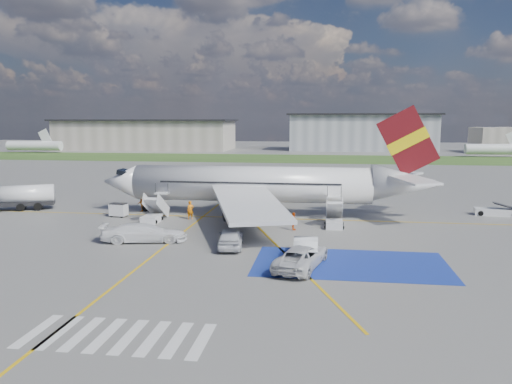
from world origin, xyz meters
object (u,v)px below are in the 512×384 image
at_px(belt_loader, 497,212).
at_px(car_silver_a, 231,238).
at_px(airliner, 265,184).
at_px(van_white_b, 144,230).
at_px(car_silver_b, 306,247).
at_px(fuel_tanker, 16,200).
at_px(gpu_cart, 119,211).
at_px(van_white_a, 302,253).

distance_m(belt_loader, car_silver_a, 31.72).
bearing_deg(airliner, belt_loader, 7.03).
xyz_separation_m(airliner, van_white_b, (-8.79, -13.67, -2.33)).
xyz_separation_m(airliner, car_silver_b, (5.20, -16.77, -2.54)).
height_order(fuel_tanker, gpu_cart, fuel_tanker).
bearing_deg(fuel_tanker, van_white_a, -52.29).
distance_m(belt_loader, van_white_b, 37.96).
bearing_deg(gpu_cart, belt_loader, 16.55).
bearing_deg(belt_loader, car_silver_a, -138.87).
height_order(belt_loader, car_silver_a, car_silver_a).
relative_size(airliner, van_white_b, 6.77).
distance_m(airliner, car_silver_b, 17.74).
height_order(van_white_a, van_white_b, van_white_b).
distance_m(gpu_cart, car_silver_b, 24.72).
xyz_separation_m(belt_loader, van_white_a, (-20.26, -22.30, 0.67)).
height_order(car_silver_a, van_white_b, van_white_b).
relative_size(fuel_tanker, gpu_cart, 4.51).
xyz_separation_m(airliner, gpu_cart, (-15.55, -3.33, -2.73)).
xyz_separation_m(fuel_tanker, car_silver_b, (34.15, -15.58, -0.36)).
height_order(fuel_tanker, van_white_a, fuel_tanker).
relative_size(fuel_tanker, car_silver_a, 1.74).
relative_size(airliner, fuel_tanker, 4.28).
relative_size(airliner, belt_loader, 7.41).
relative_size(gpu_cart, belt_loader, 0.38).
height_order(car_silver_b, van_white_b, van_white_b).
relative_size(belt_loader, van_white_a, 0.90).
bearing_deg(van_white_a, car_silver_b, -81.70).
relative_size(car_silver_b, van_white_b, 0.95).
relative_size(airliner, car_silver_b, 7.12).
bearing_deg(van_white_b, van_white_a, -123.26).
xyz_separation_m(fuel_tanker, car_silver_a, (27.91, -13.44, -0.37)).
bearing_deg(car_silver_b, belt_loader, -136.74).
height_order(fuel_tanker, car_silver_b, fuel_tanker).
bearing_deg(car_silver_b, van_white_b, -13.97).
bearing_deg(fuel_tanker, gpu_cart, -33.47).
height_order(airliner, van_white_b, airliner).
distance_m(fuel_tanker, car_silver_a, 30.98).
bearing_deg(fuel_tanker, belt_loader, -19.82).
bearing_deg(fuel_tanker, car_silver_b, -48.87).
bearing_deg(car_silver_b, gpu_cart, -34.40).
bearing_deg(van_white_a, van_white_b, -8.73).
bearing_deg(gpu_cart, airliner, 19.67).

